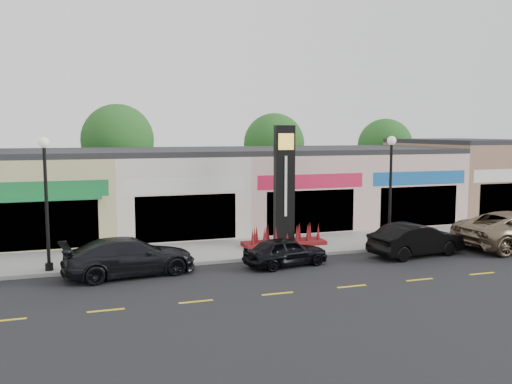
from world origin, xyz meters
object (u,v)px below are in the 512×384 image
Objects in this scene: lamp_east_near at (391,179)px; car_dark_sedan at (130,256)px; car_black_sedan at (286,251)px; car_black_conv at (416,240)px; pylon_sign at (284,203)px; lamp_west_near at (46,190)px.

lamp_east_near is 1.02× the size of car_dark_sedan.
car_black_sedan is 6.57m from car_black_conv.
car_dark_sedan reaches higher than car_black_sedan.
pylon_sign is 1.28× the size of car_black_conv.
car_black_conv is (13.17, -0.61, -0.00)m from car_dark_sedan.
lamp_east_near is at bearing -92.31° from car_dark_sedan.
pylon_sign reaches higher than car_dark_sedan.
lamp_west_near and lamp_east_near have the same top height.
lamp_west_near is 4.33m from car_dark_sedan.
lamp_west_near reaches higher than car_black_conv.
lamp_west_near is 16.64m from car_black_conv.
lamp_west_near is 1.46× the size of car_black_sedan.
car_dark_sedan is (-12.85, -1.23, -2.70)m from lamp_east_near.
car_black_conv is (0.32, -1.84, -2.70)m from lamp_east_near.
pylon_sign is 1.12× the size of car_dark_sedan.
lamp_west_near is at bearing 69.81° from car_black_sedan.
pylon_sign reaches higher than lamp_west_near.
lamp_east_near is 7.08m from car_black_sedan.
car_dark_sedan is at bearing -159.56° from pylon_sign.
lamp_east_near is (16.00, 0.00, 0.00)m from lamp_west_near.
car_dark_sedan is at bearing 75.44° from car_black_sedan.
car_black_sedan is at bearing -164.28° from lamp_east_near.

